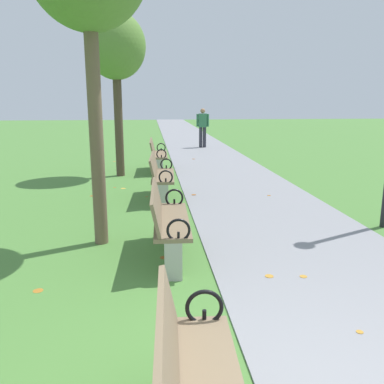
{
  "coord_description": "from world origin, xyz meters",
  "views": [
    {
      "loc": [
        -0.71,
        -1.85,
        2.0
      ],
      "look_at": [
        -0.05,
        4.45,
        0.55
      ],
      "focal_mm": 37.89,
      "sensor_mm": 36.0,
      "label": 1
    }
  ],
  "objects_px": {
    "park_bench_4": "(157,154)",
    "park_bench_3": "(161,175)",
    "park_bench_2": "(167,220)",
    "tree_3": "(116,48)",
    "pedestrian_walking": "(203,126)"
  },
  "relations": [
    {
      "from": "pedestrian_walking",
      "to": "park_bench_2",
      "type": "bearing_deg",
      "value": -99.54
    },
    {
      "from": "park_bench_3",
      "to": "park_bench_4",
      "type": "height_order",
      "value": "same"
    },
    {
      "from": "park_bench_2",
      "to": "pedestrian_walking",
      "type": "relative_size",
      "value": 1.0
    },
    {
      "from": "park_bench_3",
      "to": "tree_3",
      "type": "distance_m",
      "value": 3.99
    },
    {
      "from": "park_bench_2",
      "to": "tree_3",
      "type": "relative_size",
      "value": 0.39
    },
    {
      "from": "park_bench_4",
      "to": "pedestrian_walking",
      "type": "bearing_deg",
      "value": 70.18
    },
    {
      "from": "park_bench_4",
      "to": "park_bench_3",
      "type": "bearing_deg",
      "value": -90.0
    },
    {
      "from": "park_bench_4",
      "to": "tree_3",
      "type": "bearing_deg",
      "value": -150.33
    },
    {
      "from": "park_bench_3",
      "to": "tree_3",
      "type": "relative_size",
      "value": 0.39
    },
    {
      "from": "park_bench_4",
      "to": "tree_3",
      "type": "xyz_separation_m",
      "value": [
        -1.0,
        -0.57,
        2.77
      ]
    },
    {
      "from": "park_bench_3",
      "to": "park_bench_2",
      "type": "bearing_deg",
      "value": -90.0
    },
    {
      "from": "tree_3",
      "to": "pedestrian_walking",
      "type": "bearing_deg",
      "value": 63.92
    },
    {
      "from": "park_bench_2",
      "to": "tree_3",
      "type": "xyz_separation_m",
      "value": [
        -1.0,
        5.85,
        2.77
      ]
    },
    {
      "from": "park_bench_2",
      "to": "park_bench_4",
      "type": "height_order",
      "value": "same"
    },
    {
      "from": "park_bench_2",
      "to": "tree_3",
      "type": "distance_m",
      "value": 6.55
    }
  ]
}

